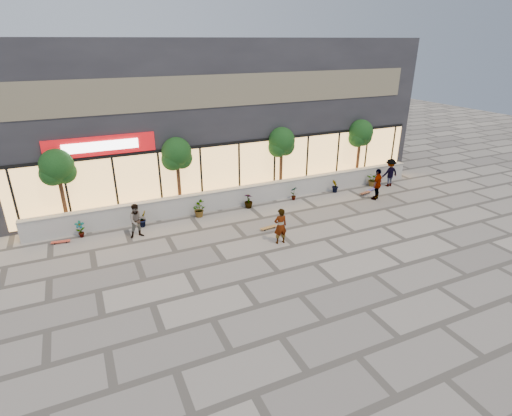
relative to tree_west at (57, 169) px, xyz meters
name	(u,v)px	position (x,y,z in m)	size (l,w,h in m)	color
ground	(314,263)	(9.00, -7.70, -2.99)	(80.00, 80.00, 0.00)	#A2998C
planter_wall	(246,195)	(9.00, -0.70, -2.46)	(22.00, 0.42, 1.04)	beige
retail_building	(211,111)	(9.00, 4.79, 1.26)	(24.00, 9.17, 8.50)	#26262B
shrub_a	(80,229)	(0.50, -1.25, -2.58)	(0.43, 0.29, 0.81)	#103314
shrub_b	(143,219)	(3.30, -1.25, -2.58)	(0.45, 0.36, 0.81)	#103314
shrub_c	(198,209)	(6.10, -1.25, -2.58)	(0.73, 0.63, 0.81)	#103314
shrub_d	(248,201)	(8.90, -1.25, -2.58)	(0.45, 0.45, 0.81)	#103314
shrub_e	(294,193)	(11.70, -1.25, -2.58)	(0.43, 0.29, 0.81)	#103314
shrub_f	(335,186)	(14.50, -1.25, -2.58)	(0.45, 0.36, 0.81)	#103314
shrub_g	(373,180)	(17.30, -1.25, -2.58)	(0.73, 0.63, 0.81)	#103314
tree_west	(57,169)	(0.00, 0.00, 0.00)	(1.60, 1.50, 3.92)	#4D2B1B
tree_midwest	(177,156)	(5.50, 0.00, 0.00)	(1.60, 1.50, 3.92)	#4D2B1B
tree_mideast	(282,144)	(11.50, 0.00, 0.00)	(1.60, 1.50, 3.92)	#4D2B1B
tree_east	(360,135)	(17.00, 0.00, 0.00)	(1.60, 1.50, 3.92)	#4D2B1B
skater_center	(280,226)	(8.56, -5.54, -2.15)	(0.61, 0.40, 1.66)	silver
skater_left	(137,221)	(2.93, -2.31, -2.18)	(0.79, 0.61, 1.62)	#9C8665
skater_right_near	(377,184)	(16.00, -3.10, -2.08)	(1.06, 0.44, 1.80)	silver
skater_right_far	(390,173)	(18.21, -1.65, -2.13)	(1.11, 0.64, 1.72)	maroon
skateboard_center	(269,227)	(8.73, -4.07, -2.90)	(0.89, 0.32, 0.10)	olive
skateboard_left	(61,242)	(-0.37, -1.50, -2.91)	(0.81, 0.29, 0.10)	red
skateboard_right_near	(365,193)	(16.00, -2.20, -2.90)	(0.86, 0.38, 0.10)	brown
skateboard_right_far	(371,190)	(16.68, -1.92, -2.91)	(0.82, 0.41, 0.10)	#59569E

